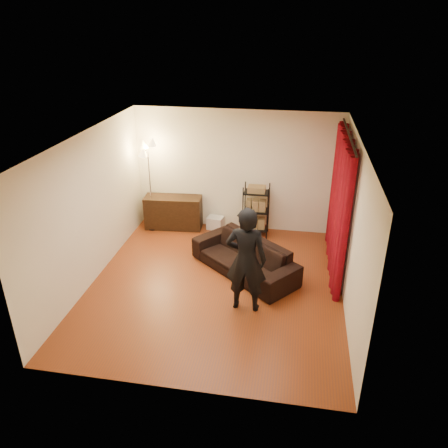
% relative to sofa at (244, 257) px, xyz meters
% --- Properties ---
extents(floor, '(5.00, 5.00, 0.00)m').
position_rel_sofa_xyz_m(floor, '(-0.45, -0.55, -0.32)').
color(floor, maroon).
rests_on(floor, ground).
extents(ceiling, '(5.00, 5.00, 0.00)m').
position_rel_sofa_xyz_m(ceiling, '(-0.45, -0.55, 2.38)').
color(ceiling, white).
rests_on(ceiling, ground).
extents(wall_back, '(5.00, 0.00, 5.00)m').
position_rel_sofa_xyz_m(wall_back, '(-0.45, 1.95, 1.03)').
color(wall_back, beige).
rests_on(wall_back, ground).
extents(wall_front, '(5.00, 0.00, 5.00)m').
position_rel_sofa_xyz_m(wall_front, '(-0.45, -3.05, 1.03)').
color(wall_front, beige).
rests_on(wall_front, ground).
extents(wall_left, '(0.00, 5.00, 5.00)m').
position_rel_sofa_xyz_m(wall_left, '(-2.70, -0.55, 1.03)').
color(wall_left, beige).
rests_on(wall_left, ground).
extents(wall_right, '(0.00, 5.00, 5.00)m').
position_rel_sofa_xyz_m(wall_right, '(1.80, -0.55, 1.03)').
color(wall_right, beige).
rests_on(wall_right, ground).
extents(curtain_rod, '(0.04, 2.65, 0.04)m').
position_rel_sofa_xyz_m(curtain_rod, '(1.70, 0.58, 2.26)').
color(curtain_rod, black).
rests_on(curtain_rod, wall_right).
extents(curtain, '(0.22, 2.65, 2.55)m').
position_rel_sofa_xyz_m(curtain, '(1.68, 0.58, 0.96)').
color(curtain, maroon).
rests_on(curtain, ground).
extents(sofa, '(2.23, 2.05, 0.64)m').
position_rel_sofa_xyz_m(sofa, '(0.00, 0.00, 0.00)').
color(sofa, black).
rests_on(sofa, ground).
extents(person, '(0.68, 0.46, 1.82)m').
position_rel_sofa_xyz_m(person, '(0.16, -1.12, 0.59)').
color(person, black).
rests_on(person, ground).
extents(media_cabinet, '(1.32, 0.58, 0.75)m').
position_rel_sofa_xyz_m(media_cabinet, '(-1.85, 1.68, 0.06)').
color(media_cabinet, black).
rests_on(media_cabinet, ground).
extents(storage_boxes, '(0.40, 0.34, 0.29)m').
position_rel_sofa_xyz_m(storage_boxes, '(-0.90, 1.75, -0.17)').
color(storage_boxes, beige).
rests_on(storage_boxes, ground).
extents(wire_shelf, '(0.59, 0.46, 1.17)m').
position_rel_sofa_xyz_m(wire_shelf, '(0.04, 1.62, 0.27)').
color(wire_shelf, black).
rests_on(wire_shelf, ground).
extents(floor_lamp, '(0.49, 0.49, 2.05)m').
position_rel_sofa_xyz_m(floor_lamp, '(-2.32, 1.54, 0.70)').
color(floor_lamp, silver).
rests_on(floor_lamp, ground).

